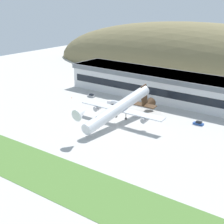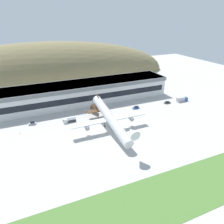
{
  "view_description": "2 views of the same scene",
  "coord_description": "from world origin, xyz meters",
  "px_view_note": "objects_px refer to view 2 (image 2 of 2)",
  "views": [
    {
      "loc": [
        85.47,
        -113.72,
        54.77
      ],
      "look_at": [
        -5.59,
        2.78,
        5.53
      ],
      "focal_mm": 60.0,
      "sensor_mm": 36.0,
      "label": 1
    },
    {
      "loc": [
        -43.1,
        -86.55,
        56.06
      ],
      "look_at": [
        -0.31,
        9.67,
        8.22
      ],
      "focal_mm": 35.0,
      "sensor_mm": 36.0,
      "label": 2
    }
  ],
  "objects_px": {
    "service_car_0": "(167,103)",
    "fuel_truck": "(70,120)",
    "cargo_airplane": "(110,118)",
    "traffic_cone_1": "(101,119)",
    "terminal_building": "(84,91)",
    "box_truck": "(182,99)",
    "traffic_cone_0": "(20,133)",
    "service_car_1": "(32,123)",
    "service_car_2": "(136,108)"
  },
  "relations": [
    {
      "from": "traffic_cone_1",
      "to": "service_car_0",
      "type": "bearing_deg",
      "value": 5.32
    },
    {
      "from": "cargo_airplane",
      "to": "traffic_cone_1",
      "type": "relative_size",
      "value": 89.76
    },
    {
      "from": "fuel_truck",
      "to": "box_truck",
      "type": "xyz_separation_m",
      "value": [
        79.16,
        -0.45,
        0.03
      ]
    },
    {
      "from": "fuel_truck",
      "to": "terminal_building",
      "type": "bearing_deg",
      "value": 57.26
    },
    {
      "from": "box_truck",
      "to": "traffic_cone_0",
      "type": "relative_size",
      "value": 14.58
    },
    {
      "from": "service_car_1",
      "to": "traffic_cone_1",
      "type": "xyz_separation_m",
      "value": [
        36.77,
        -9.62,
        -0.42
      ]
    },
    {
      "from": "service_car_2",
      "to": "traffic_cone_1",
      "type": "relative_size",
      "value": 7.69
    },
    {
      "from": "service_car_1",
      "to": "traffic_cone_0",
      "type": "distance_m",
      "value": 10.29
    },
    {
      "from": "terminal_building",
      "to": "service_car_1",
      "type": "relative_size",
      "value": 28.77
    },
    {
      "from": "service_car_0",
      "to": "service_car_1",
      "type": "relative_size",
      "value": 1.06
    },
    {
      "from": "service_car_1",
      "to": "service_car_2",
      "type": "height_order",
      "value": "service_car_1"
    },
    {
      "from": "traffic_cone_0",
      "to": "traffic_cone_1",
      "type": "height_order",
      "value": "same"
    },
    {
      "from": "service_car_1",
      "to": "service_car_2",
      "type": "bearing_deg",
      "value": -3.61
    },
    {
      "from": "terminal_building",
      "to": "fuel_truck",
      "type": "xyz_separation_m",
      "value": [
        -17.1,
        -26.6,
        -6.21
      ]
    },
    {
      "from": "terminal_building",
      "to": "traffic_cone_0",
      "type": "distance_m",
      "value": 52.75
    },
    {
      "from": "cargo_airplane",
      "to": "traffic_cone_1",
      "type": "distance_m",
      "value": 15.43
    },
    {
      "from": "service_car_1",
      "to": "traffic_cone_1",
      "type": "bearing_deg",
      "value": -14.67
    },
    {
      "from": "traffic_cone_1",
      "to": "terminal_building",
      "type": "bearing_deg",
      "value": 90.21
    },
    {
      "from": "service_car_2",
      "to": "fuel_truck",
      "type": "xyz_separation_m",
      "value": [
        -43.64,
        -1.25,
        0.77
      ]
    },
    {
      "from": "service_car_1",
      "to": "cargo_airplane",
      "type": "bearing_deg",
      "value": -32.85
    },
    {
      "from": "service_car_0",
      "to": "fuel_truck",
      "type": "height_order",
      "value": "fuel_truck"
    },
    {
      "from": "service_car_0",
      "to": "fuel_truck",
      "type": "relative_size",
      "value": 0.61
    },
    {
      "from": "terminal_building",
      "to": "cargo_airplane",
      "type": "bearing_deg",
      "value": -90.34
    },
    {
      "from": "service_car_0",
      "to": "service_car_2",
      "type": "bearing_deg",
      "value": 177.7
    },
    {
      "from": "terminal_building",
      "to": "fuel_truck",
      "type": "bearing_deg",
      "value": -122.74
    },
    {
      "from": "cargo_airplane",
      "to": "fuel_truck",
      "type": "bearing_deg",
      "value": 132.69
    },
    {
      "from": "fuel_truck",
      "to": "traffic_cone_1",
      "type": "distance_m",
      "value": 17.8
    },
    {
      "from": "service_car_0",
      "to": "terminal_building",
      "type": "bearing_deg",
      "value": 152.43
    },
    {
      "from": "cargo_airplane",
      "to": "terminal_building",
      "type": "bearing_deg",
      "value": 89.66
    },
    {
      "from": "cargo_airplane",
      "to": "traffic_cone_1",
      "type": "bearing_deg",
      "value": 88.43
    },
    {
      "from": "service_car_0",
      "to": "traffic_cone_1",
      "type": "distance_m",
      "value": 50.47
    },
    {
      "from": "terminal_building",
      "to": "traffic_cone_1",
      "type": "height_order",
      "value": "terminal_building"
    },
    {
      "from": "service_car_0",
      "to": "fuel_truck",
      "type": "bearing_deg",
      "value": -179.75
    },
    {
      "from": "cargo_airplane",
      "to": "service_car_1",
      "type": "height_order",
      "value": "cargo_airplane"
    },
    {
      "from": "service_car_0",
      "to": "service_car_2",
      "type": "relative_size",
      "value": 0.99
    },
    {
      "from": "terminal_building",
      "to": "service_car_0",
      "type": "xyz_separation_m",
      "value": [
        50.37,
        -26.3,
        -7.02
      ]
    },
    {
      "from": "cargo_airplane",
      "to": "service_car_0",
      "type": "distance_m",
      "value": 54.3
    },
    {
      "from": "service_car_2",
      "to": "fuel_truck",
      "type": "distance_m",
      "value": 43.66
    },
    {
      "from": "service_car_0",
      "to": "traffic_cone_0",
      "type": "relative_size",
      "value": 7.58
    },
    {
      "from": "cargo_airplane",
      "to": "fuel_truck",
      "type": "height_order",
      "value": "cargo_airplane"
    },
    {
      "from": "box_truck",
      "to": "traffic_cone_0",
      "type": "distance_m",
      "value": 105.4
    },
    {
      "from": "cargo_airplane",
      "to": "traffic_cone_1",
      "type": "height_order",
      "value": "cargo_airplane"
    },
    {
      "from": "terminal_building",
      "to": "traffic_cone_1",
      "type": "distance_m",
      "value": 31.84
    },
    {
      "from": "service_car_0",
      "to": "cargo_airplane",
      "type": "bearing_deg",
      "value": -159.87
    },
    {
      "from": "service_car_2",
      "to": "box_truck",
      "type": "distance_m",
      "value": 35.57
    },
    {
      "from": "service_car_1",
      "to": "box_truck",
      "type": "relative_size",
      "value": 0.49
    },
    {
      "from": "traffic_cone_1",
      "to": "box_truck",
      "type": "bearing_deg",
      "value": 3.63
    },
    {
      "from": "cargo_airplane",
      "to": "service_car_1",
      "type": "bearing_deg",
      "value": 147.15
    },
    {
      "from": "service_car_0",
      "to": "service_car_1",
      "type": "bearing_deg",
      "value": 176.75
    },
    {
      "from": "fuel_truck",
      "to": "service_car_0",
      "type": "bearing_deg",
      "value": 0.25
    }
  ]
}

